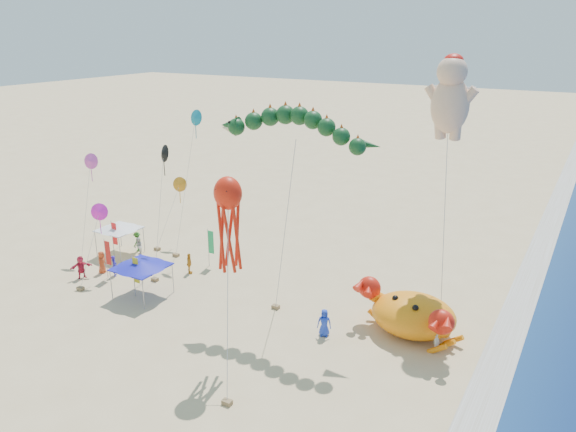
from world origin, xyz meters
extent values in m
plane|color=#D1B784|center=(0.00, 0.00, 0.00)|extent=(320.00, 320.00, 0.00)
plane|color=silver|center=(12.00, 0.00, 0.01)|extent=(320.00, 320.00, 0.00)
ellipsoid|color=orange|center=(6.67, 2.58, 1.26)|extent=(6.54, 6.04, 2.53)
sphere|color=red|center=(3.85, 1.52, 2.38)|extent=(1.50, 1.50, 1.50)
sphere|color=black|center=(5.88, 1.69, 2.38)|extent=(0.39, 0.39, 0.39)
sphere|color=red|center=(9.50, 1.52, 2.38)|extent=(1.50, 1.50, 1.50)
sphere|color=black|center=(7.47, 1.69, 2.38)|extent=(0.39, 0.39, 0.39)
cone|color=#103A18|center=(-5.69, 1.36, 12.35)|extent=(1.38, 1.02, 1.12)
cylinder|color=#B2B2B2|center=(-1.76, 1.23, 5.97)|extent=(1.43, 0.31, 11.65)
cube|color=olive|center=(-2.45, 1.10, 0.12)|extent=(0.50, 0.35, 0.25)
ellipsoid|color=#F3BB94|center=(6.52, 7.63, 13.62)|extent=(2.41, 1.99, 3.55)
sphere|color=#F3BB94|center=(6.52, 7.41, 15.69)|extent=(1.86, 1.86, 1.86)
ellipsoid|color=red|center=(6.52, 7.52, 16.35)|extent=(1.20, 1.20, 0.84)
cylinder|color=#B2B2B2|center=(7.11, 6.53, 6.17)|extent=(1.23, 2.26, 12.06)
cube|color=olive|center=(7.69, 5.42, 0.12)|extent=(0.50, 0.35, 0.25)
ellipsoid|color=red|center=(-1.74, -4.95, 9.86)|extent=(1.59, 1.43, 1.83)
cylinder|color=#B2B2B2|center=(-0.53, -6.97, 4.74)|extent=(2.48, 4.08, 9.20)
cube|color=olive|center=(0.69, -8.98, 0.12)|extent=(0.50, 0.35, 0.25)
cylinder|color=gray|center=(-13.21, -3.42, 1.10)|extent=(0.06, 0.06, 2.20)
cylinder|color=gray|center=(-10.19, -3.42, 1.10)|extent=(0.06, 0.06, 2.20)
cylinder|color=gray|center=(-13.21, -0.40, 1.10)|extent=(0.06, 0.06, 2.20)
cylinder|color=gray|center=(-10.19, -0.40, 1.10)|extent=(0.06, 0.06, 2.20)
cube|color=#1316AC|center=(-11.70, -1.91, 2.24)|extent=(3.26, 3.26, 0.08)
cone|color=#1316AC|center=(-11.70, -1.91, 2.48)|extent=(3.59, 3.59, 0.45)
cylinder|color=gray|center=(-20.25, 1.60, 1.10)|extent=(0.06, 0.06, 2.20)
cylinder|color=gray|center=(-17.50, 1.60, 1.10)|extent=(0.06, 0.06, 2.20)
cylinder|color=gray|center=(-20.25, 4.36, 1.10)|extent=(0.06, 0.06, 2.20)
cylinder|color=gray|center=(-17.50, 4.36, 1.10)|extent=(0.06, 0.06, 2.20)
cube|color=white|center=(-18.88, 2.98, 2.24)|extent=(2.99, 2.99, 0.08)
cone|color=white|center=(-18.88, 2.98, 2.48)|extent=(3.29, 3.29, 0.45)
cylinder|color=gray|center=(-12.10, -2.31, 1.60)|extent=(0.05, 0.05, 3.20)
cube|color=gold|center=(-11.82, -2.31, 2.10)|extent=(0.50, 0.04, 1.90)
cylinder|color=gray|center=(-16.24, -1.00, 1.60)|extent=(0.05, 0.05, 3.20)
cube|color=red|center=(-15.96, -1.00, 2.10)|extent=(0.50, 0.04, 1.90)
cylinder|color=gray|center=(-18.94, 2.27, 1.60)|extent=(0.05, 0.05, 3.20)
cube|color=red|center=(-18.66, 2.27, 2.10)|extent=(0.50, 0.04, 1.90)
cylinder|color=gray|center=(-10.85, 4.68, 1.60)|extent=(0.05, 0.05, 3.20)
cube|color=#1BA355|center=(-10.57, 4.68, 2.10)|extent=(0.50, 0.04, 1.90)
imported|color=gold|center=(-11.28, 2.74, 0.83)|extent=(0.86, 1.04, 1.67)
imported|color=silver|center=(-17.31, 3.48, 0.80)|extent=(0.98, 0.94, 1.59)
imported|color=#BF1E3A|center=(-17.95, -1.99, 0.89)|extent=(1.31, 1.68, 1.78)
imported|color=#317727|center=(-18.15, 4.21, 0.85)|extent=(0.96, 1.25, 1.71)
imported|color=blue|center=(1.99, -0.45, 0.89)|extent=(1.02, 0.84, 1.79)
imported|color=silver|center=(8.50, 1.27, 0.87)|extent=(0.62, 0.74, 1.74)
imported|color=#2720BD|center=(-16.03, -0.44, 0.83)|extent=(0.72, 0.70, 1.66)
imported|color=#C7471F|center=(-17.33, -0.51, 0.88)|extent=(0.83, 1.00, 1.76)
cone|color=#0D7793|center=(-13.71, 7.40, 11.37)|extent=(1.30, 0.51, 1.32)
cylinder|color=#B2B2B2|center=(-13.46, 5.90, 5.71)|extent=(0.55, 3.04, 11.13)
cube|color=olive|center=(-13.21, 4.40, 0.12)|extent=(0.50, 0.35, 0.25)
cone|color=#FD1CCE|center=(-16.56, -0.90, 5.24)|extent=(1.30, 0.51, 1.32)
cylinder|color=#B2B2B2|center=(-16.31, -2.40, 2.64)|extent=(0.55, 3.04, 5.01)
cube|color=olive|center=(-16.06, -3.90, 0.12)|extent=(0.50, 0.35, 0.25)
cone|color=#D446B4|center=(-20.84, 2.50, 7.93)|extent=(1.30, 0.51, 1.32)
cylinder|color=#B2B2B2|center=(-20.59, 1.00, 3.99)|extent=(0.55, 3.04, 7.70)
cube|color=olive|center=(-20.34, -0.50, 0.12)|extent=(0.50, 0.35, 0.25)
cone|color=orange|center=(-16.21, 7.84, 5.33)|extent=(1.30, 0.51, 1.32)
cylinder|color=#B2B2B2|center=(-15.96, 6.34, 2.69)|extent=(0.55, 3.04, 5.10)
cube|color=olive|center=(-15.71, 4.84, 0.12)|extent=(0.50, 0.35, 0.25)
cone|color=black|center=(-12.87, 2.45, 9.45)|extent=(1.30, 0.51, 1.32)
cylinder|color=#B2B2B2|center=(-12.62, 0.95, 4.75)|extent=(0.55, 3.04, 9.21)
cube|color=olive|center=(-12.37, -0.55, 0.12)|extent=(0.50, 0.35, 0.25)
camera|label=1|loc=(15.30, -28.34, 18.23)|focal=35.00mm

